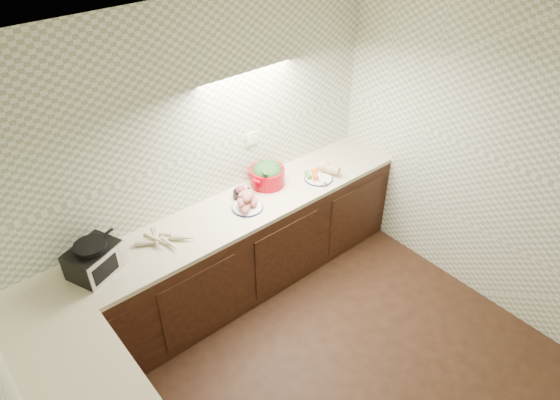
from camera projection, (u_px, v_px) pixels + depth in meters
room at (366, 241)px, 2.77m from camera, size 3.60×3.60×2.60m
counter at (212, 360)px, 3.53m from camera, size 3.60×3.60×0.90m
toaster_oven at (94, 259)px, 3.55m from camera, size 0.43×0.39×0.25m
parsnip_pile at (160, 238)px, 3.87m from camera, size 0.43×0.36×0.07m
sweet_potato_plate at (246, 202)px, 4.20m from camera, size 0.27×0.27×0.16m
onion_bowl at (242, 193)px, 4.33m from camera, size 0.17×0.17×0.13m
dutch_oven at (267, 174)px, 4.47m from camera, size 0.40×0.40×0.22m
veg_plate at (321, 172)px, 4.61m from camera, size 0.33×0.32×0.12m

